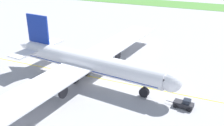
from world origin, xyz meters
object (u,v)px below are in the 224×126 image
airliner_foreground (87,62)px  ground_crew_marshaller_front (31,84)px  ground_crew_wingwalker_starboard (72,78)px  ground_crew_wingwalker_port (38,96)px  pushback_tug (184,104)px

airliner_foreground → ground_crew_marshaller_front: airliner_foreground is taller
ground_crew_wingwalker_starboard → ground_crew_wingwalker_port: bearing=-101.8°
airliner_foreground → pushback_tug: airliner_foreground is taller
airliner_foreground → ground_crew_wingwalker_starboard: bearing=-154.4°
airliner_foreground → ground_crew_marshaller_front: (-11.66, -8.74, -4.45)m
ground_crew_marshaller_front → ground_crew_wingwalker_port: bearing=-37.6°
ground_crew_wingwalker_port → ground_crew_marshaller_front: bearing=142.4°
airliner_foreground → ground_crew_marshaller_front: bearing=-143.2°
pushback_tug → ground_crew_marshaller_front: pushback_tug is taller
ground_crew_wingwalker_port → airliner_foreground: bearing=64.9°
pushback_tug → ground_crew_marshaller_front: size_ratio=3.80×
pushback_tug → ground_crew_wingwalker_starboard: 29.47m
ground_crew_marshaller_front → ground_crew_wingwalker_starboard: 10.51m
ground_crew_wingwalker_starboard → pushback_tug: bearing=-2.2°
airliner_foreground → pushback_tug: size_ratio=12.79×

